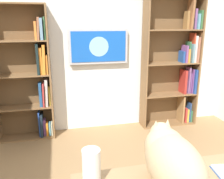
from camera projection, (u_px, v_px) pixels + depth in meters
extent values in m
cube|color=silver|center=(99.00, 46.00, 3.72)|extent=(4.52, 0.06, 2.70)
cube|color=brown|center=(196.00, 62.00, 3.97)|extent=(0.02, 0.28, 2.13)
cube|color=brown|center=(145.00, 64.00, 3.77)|extent=(0.02, 0.28, 2.13)
cube|color=brown|center=(167.00, 62.00, 4.00)|extent=(0.94, 0.01, 2.13)
cube|color=brown|center=(167.00, 123.00, 4.16)|extent=(0.89, 0.27, 0.02)
cube|color=brown|center=(169.00, 94.00, 4.01)|extent=(0.89, 0.27, 0.02)
cube|color=brown|center=(171.00, 63.00, 3.87)|extent=(0.89, 0.27, 0.02)
cube|color=brown|center=(173.00, 30.00, 3.73)|extent=(0.89, 0.27, 0.02)
cube|color=#377551|center=(189.00, 115.00, 4.22)|extent=(0.03, 0.17, 0.21)
cube|color=#2E4C89|center=(188.00, 112.00, 4.18)|extent=(0.02, 0.14, 0.34)
cube|color=gold|center=(186.00, 115.00, 4.19)|extent=(0.03, 0.13, 0.23)
cube|color=#B93630|center=(184.00, 114.00, 4.17)|extent=(0.03, 0.15, 0.26)
cube|color=gold|center=(182.00, 109.00, 4.16)|extent=(0.03, 0.12, 0.45)
cube|color=#9F7747|center=(181.00, 109.00, 4.14)|extent=(0.03, 0.23, 0.48)
cube|color=navy|center=(193.00, 81.00, 4.03)|extent=(0.04, 0.23, 0.41)
cube|color=#75417D|center=(191.00, 81.00, 4.02)|extent=(0.02, 0.15, 0.41)
cube|color=#724485|center=(189.00, 83.00, 4.04)|extent=(0.02, 0.14, 0.34)
cube|color=#805582|center=(188.00, 80.00, 4.01)|extent=(0.03, 0.14, 0.45)
cube|color=slate|center=(185.00, 86.00, 4.04)|extent=(0.03, 0.12, 0.24)
cube|color=#AE2D26|center=(183.00, 82.00, 4.01)|extent=(0.04, 0.21, 0.40)
cube|color=#A4664E|center=(196.00, 49.00, 3.90)|extent=(0.03, 0.21, 0.41)
cube|color=silver|center=(194.00, 49.00, 3.89)|extent=(0.04, 0.18, 0.43)
cube|color=#BB3B22|center=(192.00, 48.00, 3.88)|extent=(0.02, 0.17, 0.47)
cube|color=#6A8F9D|center=(190.00, 53.00, 3.88)|extent=(0.03, 0.23, 0.30)
cube|color=#3B7246|center=(188.00, 52.00, 3.89)|extent=(0.02, 0.16, 0.33)
cube|color=orange|center=(186.00, 55.00, 3.89)|extent=(0.03, 0.23, 0.22)
cube|color=#87508F|center=(185.00, 54.00, 3.87)|extent=(0.03, 0.19, 0.28)
cube|color=#254E98|center=(182.00, 57.00, 3.89)|extent=(0.03, 0.17, 0.18)
cube|color=#3C7241|center=(198.00, 20.00, 3.78)|extent=(0.03, 0.23, 0.29)
cube|color=#5B99AA|center=(196.00, 22.00, 3.76)|extent=(0.03, 0.19, 0.23)
cube|color=#855287|center=(194.00, 19.00, 3.76)|extent=(0.04, 0.16, 0.31)
cube|color=black|center=(191.00, 24.00, 3.77)|extent=(0.02, 0.19, 0.17)
cube|color=#95613A|center=(190.00, 14.00, 3.71)|extent=(0.05, 0.19, 0.47)
cube|color=olive|center=(187.00, 20.00, 3.74)|extent=(0.04, 0.13, 0.28)
cube|color=brown|center=(50.00, 74.00, 3.48)|extent=(0.02, 0.28, 1.96)
cube|color=brown|center=(23.00, 73.00, 3.52)|extent=(0.81, 0.01, 1.96)
cube|color=brown|center=(28.00, 137.00, 3.66)|extent=(0.77, 0.27, 0.02)
cube|color=brown|center=(25.00, 107.00, 3.53)|extent=(0.77, 0.27, 0.02)
cube|color=brown|center=(22.00, 75.00, 3.40)|extent=(0.77, 0.27, 0.02)
cube|color=brown|center=(18.00, 41.00, 3.27)|extent=(0.77, 0.27, 0.02)
cube|color=brown|center=(14.00, 4.00, 3.14)|extent=(0.77, 0.27, 0.02)
cube|color=beige|center=(52.00, 128.00, 3.71)|extent=(0.02, 0.15, 0.18)
cube|color=#5D95A2|center=(50.00, 128.00, 3.70)|extent=(0.03, 0.13, 0.19)
cube|color=orange|center=(47.00, 129.00, 3.68)|extent=(0.03, 0.13, 0.20)
cube|color=#784783|center=(45.00, 127.00, 3.68)|extent=(0.04, 0.12, 0.26)
cube|color=#18242F|center=(42.00, 124.00, 3.65)|extent=(0.05, 0.23, 0.35)
cube|color=#2548A0|center=(40.00, 123.00, 3.65)|extent=(0.02, 0.18, 0.39)
cube|color=gold|center=(49.00, 95.00, 3.57)|extent=(0.02, 0.14, 0.29)
cube|color=beige|center=(46.00, 92.00, 3.53)|extent=(0.05, 0.18, 0.40)
cube|color=#BA3735|center=(44.00, 94.00, 3.53)|extent=(0.03, 0.23, 0.34)
cube|color=#255587|center=(41.00, 94.00, 3.52)|extent=(0.04, 0.15, 0.36)
cube|color=orange|center=(47.00, 64.00, 3.44)|extent=(0.03, 0.19, 0.27)
cube|color=orange|center=(44.00, 59.00, 3.41)|extent=(0.05, 0.23, 0.42)
cube|color=orange|center=(41.00, 61.00, 3.41)|extent=(0.04, 0.20, 0.38)
cube|color=black|center=(38.00, 59.00, 3.38)|extent=(0.03, 0.22, 0.43)
cube|color=#43794A|center=(44.00, 28.00, 3.29)|extent=(0.02, 0.15, 0.31)
cube|color=#698DA7|center=(41.00, 29.00, 3.28)|extent=(0.04, 0.20, 0.29)
cube|color=#9D5F40|center=(38.00, 29.00, 3.29)|extent=(0.05, 0.23, 0.31)
cube|color=orange|center=(36.00, 31.00, 3.28)|extent=(0.03, 0.22, 0.25)
cube|color=#B7B7BC|center=(98.00, 46.00, 3.64)|extent=(0.91, 0.06, 0.53)
cube|color=blue|center=(99.00, 47.00, 3.61)|extent=(0.84, 0.01, 0.46)
cylinder|color=#8CCCEA|center=(99.00, 47.00, 3.61)|extent=(0.30, 0.00, 0.30)
ellipsoid|color=#D1B284|center=(174.00, 165.00, 1.35)|extent=(0.29, 0.53, 0.33)
ellipsoid|color=#D1B284|center=(165.00, 148.00, 1.45)|extent=(0.24, 0.29, 0.25)
sphere|color=#D1B284|center=(161.00, 133.00, 1.50)|extent=(0.14, 0.14, 0.14)
cone|color=#D1B284|center=(167.00, 125.00, 1.49)|extent=(0.06, 0.06, 0.08)
cone|color=#D1B284|center=(156.00, 126.00, 1.47)|extent=(0.06, 0.06, 0.08)
cone|color=beige|center=(168.00, 126.00, 1.49)|extent=(0.04, 0.04, 0.05)
cone|color=beige|center=(156.00, 127.00, 1.47)|extent=(0.04, 0.04, 0.05)
cylinder|color=white|center=(91.00, 167.00, 1.41)|extent=(0.11, 0.11, 0.23)
cylinder|color=#335999|center=(187.00, 166.00, 1.54)|extent=(0.08, 0.08, 0.10)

